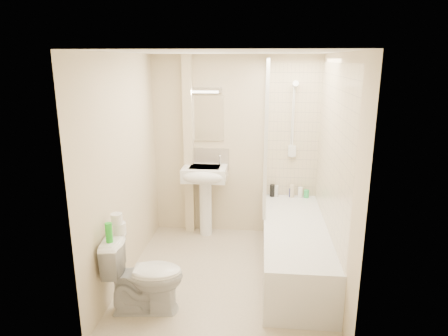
# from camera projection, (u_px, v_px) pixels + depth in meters

# --- Properties ---
(floor) EXTENTS (2.50, 2.50, 0.00)m
(floor) POSITION_uv_depth(u_px,v_px,m) (227.00, 276.00, 4.45)
(floor) COLOR beige
(floor) RESTS_ON ground
(wall_back) EXTENTS (2.20, 0.02, 2.40)m
(wall_back) POSITION_uv_depth(u_px,v_px,m) (235.00, 147.00, 5.33)
(wall_back) COLOR beige
(wall_back) RESTS_ON ground
(wall_left) EXTENTS (0.02, 2.50, 2.40)m
(wall_left) POSITION_uv_depth(u_px,v_px,m) (124.00, 170.00, 4.23)
(wall_left) COLOR beige
(wall_left) RESTS_ON ground
(wall_right) EXTENTS (0.02, 2.50, 2.40)m
(wall_right) POSITION_uv_depth(u_px,v_px,m) (335.00, 175.00, 4.03)
(wall_right) COLOR beige
(wall_right) RESTS_ON ground
(ceiling) EXTENTS (2.20, 2.50, 0.02)m
(ceiling) POSITION_uv_depth(u_px,v_px,m) (227.00, 52.00, 3.82)
(ceiling) COLOR white
(ceiling) RESTS_ON wall_back
(tile_back) EXTENTS (0.70, 0.01, 1.75)m
(tile_back) POSITION_uv_depth(u_px,v_px,m) (293.00, 132.00, 5.19)
(tile_back) COLOR beige
(tile_back) RESTS_ON wall_back
(tile_right) EXTENTS (0.01, 2.10, 1.75)m
(tile_right) POSITION_uv_depth(u_px,v_px,m) (332.00, 149.00, 4.16)
(tile_right) COLOR beige
(tile_right) RESTS_ON wall_right
(pipe_boxing) EXTENTS (0.12, 0.12, 2.40)m
(pipe_boxing) POSITION_uv_depth(u_px,v_px,m) (189.00, 147.00, 5.33)
(pipe_boxing) COLOR beige
(pipe_boxing) RESTS_ON ground
(splashback) EXTENTS (0.60, 0.02, 0.30)m
(splashback) POSITION_uv_depth(u_px,v_px,m) (207.00, 159.00, 5.40)
(splashback) COLOR beige
(splashback) RESTS_ON wall_back
(mirror) EXTENTS (0.46, 0.01, 0.60)m
(mirror) POSITION_uv_depth(u_px,v_px,m) (206.00, 118.00, 5.26)
(mirror) COLOR white
(mirror) RESTS_ON wall_back
(strip_light) EXTENTS (0.42, 0.07, 0.07)m
(strip_light) POSITION_uv_depth(u_px,v_px,m) (206.00, 90.00, 5.14)
(strip_light) COLOR silver
(strip_light) RESTS_ON wall_back
(bathtub) EXTENTS (0.70, 2.10, 0.55)m
(bathtub) POSITION_uv_depth(u_px,v_px,m) (295.00, 247.00, 4.49)
(bathtub) COLOR white
(bathtub) RESTS_ON ground
(shower_screen) EXTENTS (0.04, 0.92, 1.80)m
(shower_screen) POSITION_uv_depth(u_px,v_px,m) (266.00, 135.00, 4.80)
(shower_screen) COLOR white
(shower_screen) RESTS_ON bathtub
(shower_fixture) EXTENTS (0.10, 0.16, 0.99)m
(shower_fixture) POSITION_uv_depth(u_px,v_px,m) (293.00, 123.00, 5.12)
(shower_fixture) COLOR white
(shower_fixture) RESTS_ON wall_back
(pedestal_sink) EXTENTS (0.57, 0.51, 1.11)m
(pedestal_sink) POSITION_uv_depth(u_px,v_px,m) (205.00, 182.00, 5.25)
(pedestal_sink) COLOR white
(pedestal_sink) RESTS_ON ground
(bottle_black_a) EXTENTS (0.06, 0.06, 0.17)m
(bottle_black_a) POSITION_uv_depth(u_px,v_px,m) (272.00, 191.00, 5.35)
(bottle_black_a) COLOR black
(bottle_black_a) RESTS_ON bathtub
(bottle_white_a) EXTENTS (0.06, 0.06, 0.15)m
(bottle_white_a) POSITION_uv_depth(u_px,v_px,m) (276.00, 191.00, 5.34)
(bottle_white_a) COLOR silver
(bottle_white_a) RESTS_ON bathtub
(bottle_blue) EXTENTS (0.05, 0.05, 0.12)m
(bottle_blue) POSITION_uv_depth(u_px,v_px,m) (291.00, 193.00, 5.33)
(bottle_blue) COLOR navy
(bottle_blue) RESTS_ON bathtub
(bottle_cream) EXTENTS (0.06, 0.06, 0.17)m
(bottle_cream) POSITION_uv_depth(u_px,v_px,m) (292.00, 191.00, 5.32)
(bottle_cream) COLOR beige
(bottle_cream) RESTS_ON bathtub
(bottle_white_b) EXTENTS (0.06, 0.06, 0.14)m
(bottle_white_b) POSITION_uv_depth(u_px,v_px,m) (300.00, 192.00, 5.32)
(bottle_white_b) COLOR white
(bottle_white_b) RESTS_ON bathtub
(bottle_green) EXTENTS (0.07, 0.07, 0.10)m
(bottle_green) POSITION_uv_depth(u_px,v_px,m) (306.00, 194.00, 5.31)
(bottle_green) COLOR #33C65F
(bottle_green) RESTS_ON bathtub
(toilet) EXTENTS (0.56, 0.81, 0.74)m
(toilet) POSITION_uv_depth(u_px,v_px,m) (144.00, 275.00, 3.76)
(toilet) COLOR white
(toilet) RESTS_ON ground
(toilet_roll_lower) EXTENTS (0.12, 0.12, 0.11)m
(toilet_roll_lower) POSITION_uv_depth(u_px,v_px,m) (119.00, 228.00, 3.77)
(toilet_roll_lower) COLOR white
(toilet_roll_lower) RESTS_ON toilet
(toilet_roll_upper) EXTENTS (0.11, 0.11, 0.10)m
(toilet_roll_upper) POSITION_uv_depth(u_px,v_px,m) (117.00, 219.00, 3.73)
(toilet_roll_upper) COLOR white
(toilet_roll_upper) RESTS_ON toilet_roll_lower
(green_bottle) EXTENTS (0.06, 0.06, 0.18)m
(green_bottle) POSITION_uv_depth(u_px,v_px,m) (109.00, 233.00, 3.58)
(green_bottle) COLOR green
(green_bottle) RESTS_ON toilet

